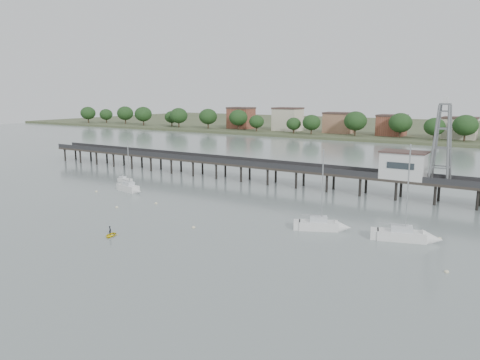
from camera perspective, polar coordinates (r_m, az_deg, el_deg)
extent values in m
plane|color=slate|center=(58.88, -22.64, -10.24)|extent=(500.00, 500.00, 0.00)
cube|color=#2D2823|center=(102.99, 5.60, 1.39)|extent=(150.00, 5.00, 0.50)
cube|color=#333335|center=(100.75, 4.98, 1.66)|extent=(150.00, 0.12, 1.10)
cube|color=#333335|center=(104.98, 6.20, 2.00)|extent=(150.00, 0.12, 1.10)
cylinder|color=black|center=(149.63, -20.55, 2.88)|extent=(0.50, 0.50, 4.40)
cylinder|color=black|center=(151.92, -19.41, 3.06)|extent=(0.50, 0.50, 4.40)
cylinder|color=black|center=(101.65, 5.09, 0.16)|extent=(0.50, 0.50, 4.40)
cylinder|color=black|center=(104.98, 6.05, 0.48)|extent=(0.50, 0.50, 4.40)
cube|color=silver|center=(94.04, 19.32, 1.66)|extent=(8.00, 5.00, 5.00)
cube|color=#4C3833|center=(93.70, 19.42, 3.26)|extent=(8.40, 5.40, 0.30)
cube|color=slate|center=(91.82, 23.75, 8.48)|extent=(1.80, 1.80, 0.30)
cube|color=silver|center=(91.81, 23.78, 8.94)|extent=(0.90, 0.90, 1.20)
cube|color=white|center=(68.95, 19.05, -6.56)|extent=(6.89, 4.22, 1.65)
cone|color=white|center=(69.31, 22.40, -6.70)|extent=(3.28, 3.16, 2.51)
cube|color=silver|center=(68.63, 19.11, -5.62)|extent=(3.31, 2.73, 0.75)
cylinder|color=#A5A8AA|center=(67.35, 19.78, -0.98)|extent=(0.18, 0.18, 12.08)
cylinder|color=#A5A8AA|center=(68.43, 18.24, -5.14)|extent=(3.64, 1.18, 0.12)
cube|color=white|center=(99.68, -13.41, -1.07)|extent=(5.31, 2.80, 1.65)
cone|color=white|center=(97.13, -12.36, -1.33)|extent=(2.41, 2.29, 1.96)
cube|color=silver|center=(99.46, -13.44, -0.41)|extent=(2.48, 1.93, 0.75)
cylinder|color=#A5A8AA|center=(98.45, -13.44, 2.07)|extent=(0.18, 0.18, 9.47)
cylinder|color=#A5A8AA|center=(100.05, -13.73, -0.04)|extent=(2.92, 0.62, 0.12)
cube|color=white|center=(70.99, 9.53, -5.63)|extent=(6.14, 4.47, 1.65)
cone|color=white|center=(71.23, 12.43, -5.67)|extent=(3.12, 3.04, 2.23)
cube|color=silver|center=(70.67, 9.56, -4.71)|extent=(3.07, 2.70, 0.75)
cylinder|color=#A5A8AA|center=(69.55, 10.01, -0.72)|extent=(0.18, 0.18, 10.76)
cylinder|color=#A5A8AA|center=(70.50, 8.79, -4.26)|extent=(3.08, 1.54, 0.12)
cube|color=white|center=(110.30, -13.84, -0.05)|extent=(3.58, 1.64, 0.97)
cube|color=silver|center=(110.79, -14.11, 0.29)|extent=(1.23, 1.23, 0.58)
imported|color=yellow|center=(69.60, -15.52, -6.61)|extent=(1.77, 1.07, 2.39)
imported|color=black|center=(69.60, -15.52, -6.61)|extent=(0.90, 1.35, 0.30)
ellipsoid|color=beige|center=(86.11, -14.79, -3.23)|extent=(0.56, 0.56, 0.39)
ellipsoid|color=beige|center=(100.86, -17.11, -1.35)|extent=(0.56, 0.56, 0.39)
ellipsoid|color=beige|center=(59.06, 23.88, -10.19)|extent=(0.56, 0.56, 0.39)
ellipsoid|color=beige|center=(71.45, 23.15, -6.58)|extent=(0.56, 0.56, 0.39)
ellipsoid|color=beige|center=(87.56, -10.20, -2.81)|extent=(0.56, 0.56, 0.39)
ellipsoid|color=beige|center=(71.43, -5.68, -5.76)|extent=(0.56, 0.56, 0.39)
cube|color=#475133|center=(280.15, 23.19, 5.72)|extent=(500.00, 170.00, 1.40)
cube|color=brown|center=(253.70, 0.12, 7.33)|extent=(13.00, 10.50, 9.00)
cube|color=brown|center=(239.85, 5.82, 7.08)|extent=(13.00, 10.50, 9.00)
cube|color=brown|center=(228.96, 11.90, 6.75)|extent=(13.00, 10.50, 9.00)
cube|color=brown|center=(221.34, 17.98, 6.34)|extent=(13.00, 10.50, 9.00)
cube|color=brown|center=(215.95, 25.21, 5.76)|extent=(13.00, 10.50, 9.00)
ellipsoid|color=#1D3817|center=(261.61, -6.91, 7.41)|extent=(8.00, 8.00, 6.80)
ellipsoid|color=#1D3817|center=(207.31, 19.81, 6.06)|extent=(8.00, 8.00, 6.80)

